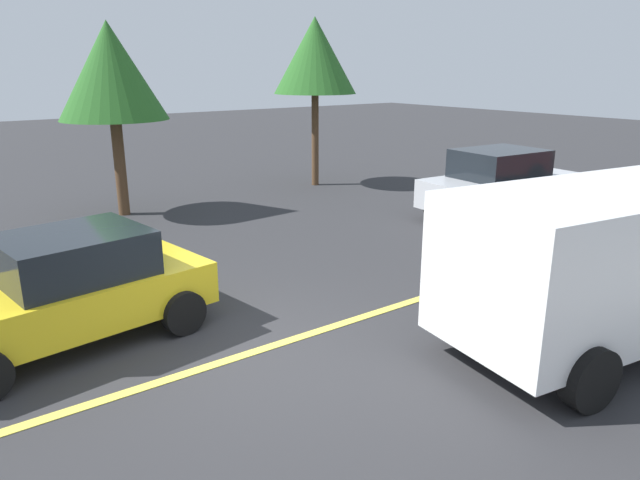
% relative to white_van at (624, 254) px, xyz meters
% --- Properties ---
extents(ground_plane, '(80.00, 80.00, 0.00)m').
position_rel_white_van_xyz_m(ground_plane, '(-4.30, 2.64, -1.27)').
color(ground_plane, '#2D2D30').
extents(lane_marking_centre, '(28.00, 0.16, 0.01)m').
position_rel_white_van_xyz_m(lane_marking_centre, '(-1.30, 2.64, -1.26)').
color(lane_marking_centre, '#E0D14C').
extents(white_van, '(5.44, 2.87, 2.20)m').
position_rel_white_van_xyz_m(white_van, '(0.00, 0.00, 0.00)').
color(white_van, white).
rests_on(white_van, ground_plane).
extents(car_silver_crossing, '(4.42, 2.31, 1.71)m').
position_rel_white_van_xyz_m(car_silver_crossing, '(4.58, 5.37, -0.42)').
color(car_silver_crossing, '#B7BABF').
rests_on(car_silver_crossing, ground_plane).
extents(car_yellow_approaching, '(4.01, 2.35, 1.54)m').
position_rel_white_van_xyz_m(car_yellow_approaching, '(-6.08, 4.44, -0.49)').
color(car_yellow_approaching, gold).
rests_on(car_yellow_approaching, ground_plane).
extents(tree_left_verge, '(2.62, 2.62, 4.74)m').
position_rel_white_van_xyz_m(tree_left_verge, '(-3.08, 11.26, 2.28)').
color(tree_left_verge, '#513823').
rests_on(tree_left_verge, ground_plane).
extents(tree_centre_verge, '(2.53, 2.53, 5.12)m').
position_rel_white_van_xyz_m(tree_centre_verge, '(3.21, 11.50, 2.70)').
color(tree_centre_verge, '#513823').
rests_on(tree_centre_verge, ground_plane).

